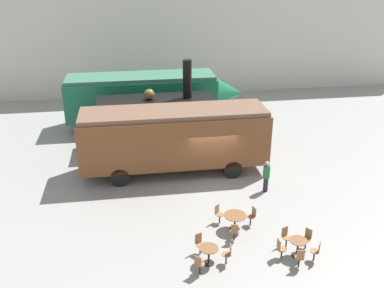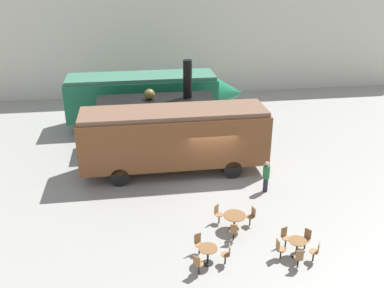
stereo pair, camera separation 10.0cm
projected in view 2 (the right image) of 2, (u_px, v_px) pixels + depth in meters
ground_plane at (211, 178)px, 22.90m from camera, size 80.00×80.00×0.00m
backdrop_wall at (177, 41)px, 35.24m from camera, size 44.00×0.15×9.00m
streamlined_locomotive at (154, 95)px, 29.45m from camera, size 12.12×2.86×3.57m
steam_locomotive at (157, 117)px, 26.11m from camera, size 7.04×2.55×5.34m
passenger_coach_wooden at (174, 136)px, 22.77m from camera, size 9.90×2.69×3.58m
cafe_table_near at (234, 218)px, 18.33m from camera, size 0.97×0.97×0.71m
cafe_table_mid at (208, 252)px, 16.27m from camera, size 0.74×0.74×0.73m
cafe_table_far at (297, 245)px, 16.67m from camera, size 0.71×0.71×0.74m
cafe_chair_0 at (234, 231)px, 17.58m from camera, size 0.36×0.39×0.87m
cafe_chair_1 at (252, 215)px, 18.66m from camera, size 0.38×0.36×0.87m
cafe_chair_2 at (218, 213)px, 18.83m from camera, size 0.40×0.40×0.87m
cafe_chair_3 at (198, 263)px, 15.71m from camera, size 0.40×0.41×0.87m
cafe_chair_4 at (227, 253)px, 16.26m from camera, size 0.38×0.36×0.87m
cafe_chair_5 at (198, 242)px, 16.88m from camera, size 0.37×0.39×0.87m
cafe_chair_6 at (299, 257)px, 16.03m from camera, size 0.37×0.39×0.87m
cafe_chair_7 at (316, 250)px, 16.40m from camera, size 0.40×0.40×0.87m
cafe_chair_8 at (307, 237)px, 17.17m from camera, size 0.41×0.40×0.87m
cafe_chair_9 at (285, 236)px, 17.27m from camera, size 0.38×0.39×0.87m
cafe_chair_10 at (280, 248)px, 16.56m from camera, size 0.36×0.36×0.87m
visitor_person at (266, 175)px, 21.22m from camera, size 0.34×0.34×1.65m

